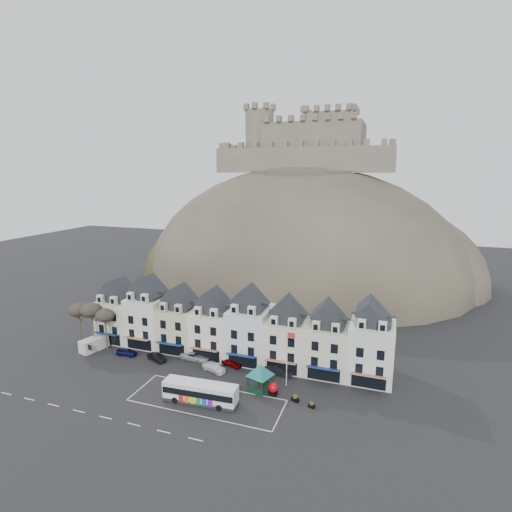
{
  "coord_description": "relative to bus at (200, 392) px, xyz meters",
  "views": [
    {
      "loc": [
        25.83,
        -45.54,
        32.42
      ],
      "look_at": [
        1.6,
        24.0,
        16.74
      ],
      "focal_mm": 28.0,
      "sensor_mm": 36.0,
      "label": 1
    }
  ],
  "objects": [
    {
      "name": "ground",
      "position": [
        -1.42,
        -0.46,
        -1.69
      ],
      "size": [
        300.0,
        300.0,
        0.0
      ],
      "primitive_type": "plane",
      "color": "black",
      "rests_on": "ground"
    },
    {
      "name": "coach_bay_markings",
      "position": [
        0.58,
        0.79,
        -1.69
      ],
      "size": [
        22.0,
        7.5,
        0.01
      ],
      "primitive_type": "cube",
      "color": "silver",
      "rests_on": "ground"
    },
    {
      "name": "townhouse_terrace",
      "position": [
        -1.27,
        15.51,
        3.61
      ],
      "size": [
        54.4,
        9.35,
        11.8
      ],
      "color": "silver",
      "rests_on": "ground"
    },
    {
      "name": "castle_hill",
      "position": [
        -0.17,
        68.49,
        -1.58
      ],
      "size": [
        100.0,
        76.0,
        68.0
      ],
      "color": "#3C362E",
      "rests_on": "ground"
    },
    {
      "name": "castle",
      "position": [
        -0.91,
        75.47,
        38.51
      ],
      "size": [
        50.2,
        22.2,
        22.0
      ],
      "color": "#685F4F",
      "rests_on": "ground"
    },
    {
      "name": "tree_left_far",
      "position": [
        -30.42,
        10.04,
        5.21
      ],
      "size": [
        3.61,
        3.61,
        8.24
      ],
      "color": "#322A20",
      "rests_on": "ground"
    },
    {
      "name": "tree_left_mid",
      "position": [
        -27.42,
        10.04,
        5.55
      ],
      "size": [
        3.78,
        3.78,
        8.64
      ],
      "color": "#322A20",
      "rests_on": "ground"
    },
    {
      "name": "tree_left_near",
      "position": [
        -24.42,
        10.04,
        4.87
      ],
      "size": [
        3.43,
        3.43,
        7.84
      ],
      "color": "#322A20",
      "rests_on": "ground"
    },
    {
      "name": "bus",
      "position": [
        0.0,
        0.0,
        0.0
      ],
      "size": [
        10.95,
        3.13,
        3.06
      ],
      "rotation": [
        0.0,
        0.0,
        0.06
      ],
      "color": "#262628",
      "rests_on": "ground"
    },
    {
      "name": "bus_shelter",
      "position": [
        6.98,
        5.88,
        1.59
      ],
      "size": [
        6.33,
        6.33,
        4.22
      ],
      "rotation": [
        0.0,
        0.0,
        -0.31
      ],
      "color": "black",
      "rests_on": "ground"
    },
    {
      "name": "red_buoy",
      "position": [
        9.18,
        5.44,
        -0.73
      ],
      "size": [
        1.52,
        1.52,
        1.88
      ],
      "rotation": [
        0.0,
        0.0,
        0.12
      ],
      "color": "black",
      "rests_on": "ground"
    },
    {
      "name": "flagpole",
      "position": [
        10.48,
        8.52,
        3.5
      ],
      "size": [
        1.31,
        0.21,
        9.09
      ],
      "rotation": [
        0.0,
        0.0,
        -0.1
      ],
      "color": "silver",
      "rests_on": "ground"
    },
    {
      "name": "white_van",
      "position": [
        -26.55,
        9.04,
        -0.54
      ],
      "size": [
        3.38,
        5.41,
        2.29
      ],
      "rotation": [
        0.0,
        0.0,
        -0.26
      ],
      "color": "silver",
      "rests_on": "ground"
    },
    {
      "name": "planter_west",
      "position": [
        15.26,
        3.99,
        -1.24
      ],
      "size": [
        1.02,
        0.68,
        0.93
      ],
      "rotation": [
        0.0,
        0.0,
        -0.25
      ],
      "color": "black",
      "rests_on": "ground"
    },
    {
      "name": "planter_east",
      "position": [
        12.68,
        4.78,
        -1.16
      ],
      "size": [
        1.22,
        0.95,
        1.09
      ],
      "rotation": [
        0.0,
        0.0,
        -0.43
      ],
      "color": "black",
      "rests_on": "ground"
    },
    {
      "name": "car_navy",
      "position": [
        -19.39,
        9.04,
        -1.04
      ],
      "size": [
        3.88,
        1.74,
        1.29
      ],
      "primitive_type": "imported",
      "rotation": [
        0.0,
        0.0,
        1.63
      ],
      "color": "#0C103F",
      "rests_on": "ground"
    },
    {
      "name": "car_black",
      "position": [
        -13.15,
        9.04,
        -1.06
      ],
      "size": [
        4.06,
        2.64,
        1.27
      ],
      "primitive_type": "imported",
      "rotation": [
        0.0,
        0.0,
        1.2
      ],
      "color": "black",
      "rests_on": "ground"
    },
    {
      "name": "car_silver",
      "position": [
        -7.02,
        11.54,
        -0.97
      ],
      "size": [
        5.17,
        2.57,
        1.44
      ],
      "primitive_type": "imported",
      "rotation": [
        0.0,
        0.0,
        1.53
      ],
      "color": "silver",
      "rests_on": "ground"
    },
    {
      "name": "car_white",
      "position": [
        -2.14,
        9.04,
        -1.02
      ],
      "size": [
        4.94,
        3.29,
        1.33
      ],
      "primitive_type": "imported",
      "rotation": [
        0.0,
        0.0,
        1.23
      ],
      "color": "white",
      "rests_on": "ground"
    },
    {
      "name": "car_maroon",
      "position": [
        0.03,
        11.54,
        -1.05
      ],
      "size": [
        4.03,
        2.44,
        1.28
      ],
      "primitive_type": "imported",
      "rotation": [
        0.0,
        0.0,
        1.31
      ],
      "color": "#650508",
      "rests_on": "ground"
    },
    {
      "name": "car_charcoal",
      "position": [
        8.35,
        11.54,
        -0.91
      ],
      "size": [
        4.9,
        2.33,
        1.55
      ],
      "primitive_type": "imported",
      "rotation": [
        0.0,
        0.0,
        1.42
      ],
      "color": "black",
      "rests_on": "ground"
    }
  ]
}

